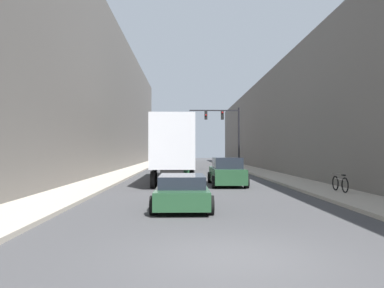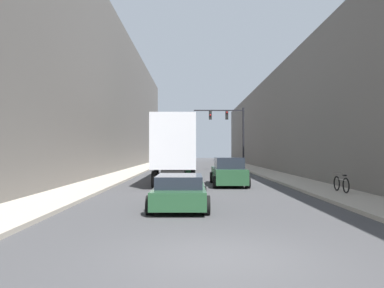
% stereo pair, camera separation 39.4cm
% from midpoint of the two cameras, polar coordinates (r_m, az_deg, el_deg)
% --- Properties ---
extents(ground_plane, '(200.00, 200.00, 0.00)m').
position_cam_midpoint_polar(ground_plane, '(7.74, 4.33, -16.90)').
color(ground_plane, '#424244').
extents(sidewalk_right, '(2.59, 80.00, 0.15)m').
position_cam_midpoint_polar(sidewalk_right, '(38.12, 9.44, -4.06)').
color(sidewalk_right, '#B2A899').
rests_on(sidewalk_right, ground).
extents(sidewalk_left, '(2.59, 80.00, 0.15)m').
position_cam_midpoint_polar(sidewalk_left, '(37.88, -9.80, -4.08)').
color(sidewalk_left, '#B2A899').
rests_on(sidewalk_left, ground).
extents(building_right, '(6.00, 80.00, 10.11)m').
position_cam_midpoint_polar(building_right, '(39.20, 15.61, 3.33)').
color(building_right, '#66605B').
rests_on(building_right, ground).
extents(building_left, '(6.00, 80.00, 15.07)m').
position_cam_midpoint_polar(building_left, '(39.08, -16.05, 7.00)').
color(building_left, '#66605B').
rests_on(building_left, ground).
extents(semi_truck, '(2.48, 14.47, 4.17)m').
position_cam_midpoint_polar(semi_truck, '(26.88, -3.02, -0.47)').
color(semi_truck, silver).
rests_on(semi_truck, ground).
extents(sedan_car, '(2.10, 4.52, 1.22)m').
position_cam_midpoint_polar(sedan_car, '(14.01, -2.33, -7.24)').
color(sedan_car, '#234C2D').
rests_on(sedan_car, ground).
extents(suv_car, '(2.07, 4.90, 1.71)m').
position_cam_midpoint_polar(suv_car, '(22.91, 4.81, -4.29)').
color(suv_car, '#234C2D').
rests_on(suv_car, ground).
extents(traffic_signal_gantry, '(5.32, 0.35, 6.65)m').
position_cam_midpoint_polar(traffic_signal_gantry, '(39.67, 5.19, 2.50)').
color(traffic_signal_gantry, black).
rests_on(traffic_signal_gantry, ground).
extents(parked_bicycle, '(0.44, 1.82, 0.86)m').
position_cam_midpoint_polar(parked_bicycle, '(19.30, 21.08, -5.66)').
color(parked_bicycle, black).
rests_on(parked_bicycle, sidewalk_right).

